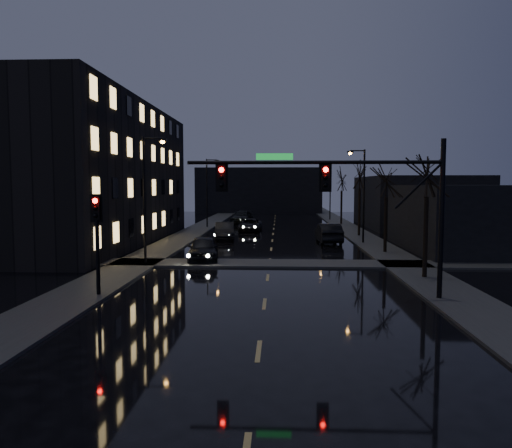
# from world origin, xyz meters

# --- Properties ---
(ground) EXTENTS (160.00, 160.00, 0.00)m
(ground) POSITION_xyz_m (0.00, 0.00, 0.00)
(ground) COLOR black
(ground) RESTS_ON ground
(sidewalk_left) EXTENTS (3.00, 140.00, 0.12)m
(sidewalk_left) POSITION_xyz_m (-8.50, 35.00, 0.06)
(sidewalk_left) COLOR #2D2D2B
(sidewalk_left) RESTS_ON ground
(sidewalk_right) EXTENTS (3.00, 140.00, 0.12)m
(sidewalk_right) POSITION_xyz_m (8.50, 35.00, 0.06)
(sidewalk_right) COLOR #2D2D2B
(sidewalk_right) RESTS_ON ground
(sidewalk_cross) EXTENTS (40.00, 3.00, 0.12)m
(sidewalk_cross) POSITION_xyz_m (0.00, 18.50, 0.06)
(sidewalk_cross) COLOR #2D2D2B
(sidewalk_cross) RESTS_ON ground
(apartment_block) EXTENTS (12.00, 30.00, 12.00)m
(apartment_block) POSITION_xyz_m (-16.50, 30.00, 6.00)
(apartment_block) COLOR black
(apartment_block) RESTS_ON ground
(commercial_right_near) EXTENTS (10.00, 14.00, 5.00)m
(commercial_right_near) POSITION_xyz_m (15.50, 26.00, 2.50)
(commercial_right_near) COLOR black
(commercial_right_near) RESTS_ON ground
(commercial_right_far) EXTENTS (12.00, 18.00, 6.00)m
(commercial_right_far) POSITION_xyz_m (17.00, 48.00, 3.00)
(commercial_right_far) COLOR black
(commercial_right_far) RESTS_ON ground
(far_block) EXTENTS (22.00, 10.00, 8.00)m
(far_block) POSITION_xyz_m (-3.00, 78.00, 4.00)
(far_block) COLOR black
(far_block) RESTS_ON ground
(signal_mast) EXTENTS (11.11, 0.41, 7.00)m
(signal_mast) POSITION_xyz_m (3.85, 9.00, 4.87)
(signal_mast) COLOR black
(signal_mast) RESTS_ON ground
(signal_pole_left) EXTENTS (0.35, 0.41, 4.53)m
(signal_pole_left) POSITION_xyz_m (-7.50, 8.99, 3.01)
(signal_pole_left) COLOR black
(signal_pole_left) RESTS_ON ground
(tree_near) EXTENTS (3.52, 3.52, 8.08)m
(tree_near) POSITION_xyz_m (8.40, 14.00, 6.22)
(tree_near) COLOR black
(tree_near) RESTS_ON ground
(tree_mid_a) EXTENTS (3.30, 3.30, 7.58)m
(tree_mid_a) POSITION_xyz_m (8.40, 24.00, 5.83)
(tree_mid_a) COLOR black
(tree_mid_a) RESTS_ON ground
(tree_mid_b) EXTENTS (3.74, 3.74, 8.59)m
(tree_mid_b) POSITION_xyz_m (8.40, 36.00, 6.61)
(tree_mid_b) COLOR black
(tree_mid_b) RESTS_ON ground
(tree_far) EXTENTS (3.43, 3.43, 7.88)m
(tree_far) POSITION_xyz_m (8.40, 50.00, 6.06)
(tree_far) COLOR black
(tree_far) RESTS_ON ground
(streetlight_l_near) EXTENTS (1.53, 0.28, 8.00)m
(streetlight_l_near) POSITION_xyz_m (-7.58, 18.00, 4.77)
(streetlight_l_near) COLOR black
(streetlight_l_near) RESTS_ON ground
(streetlight_l_far) EXTENTS (1.53, 0.28, 8.00)m
(streetlight_l_far) POSITION_xyz_m (-7.58, 45.00, 4.77)
(streetlight_l_far) COLOR black
(streetlight_l_far) RESTS_ON ground
(streetlight_r_mid) EXTENTS (1.53, 0.28, 8.00)m
(streetlight_r_mid) POSITION_xyz_m (7.58, 30.00, 4.77)
(streetlight_r_mid) COLOR black
(streetlight_r_mid) RESTS_ON ground
(streetlight_r_far) EXTENTS (1.53, 0.28, 8.00)m
(streetlight_r_far) POSITION_xyz_m (7.58, 58.00, 4.77)
(streetlight_r_far) COLOR black
(streetlight_r_far) RESTS_ON ground
(oncoming_car_a) EXTENTS (2.42, 4.96, 1.63)m
(oncoming_car_a) POSITION_xyz_m (-4.39, 19.79, 0.81)
(oncoming_car_a) COLOR black
(oncoming_car_a) RESTS_ON ground
(oncoming_car_b) EXTENTS (2.13, 4.93, 1.58)m
(oncoming_car_b) POSITION_xyz_m (-4.38, 32.65, 0.79)
(oncoming_car_b) COLOR black
(oncoming_car_b) RESTS_ON ground
(oncoming_car_c) EXTENTS (2.49, 5.01, 1.36)m
(oncoming_car_c) POSITION_xyz_m (-2.50, 40.85, 0.68)
(oncoming_car_c) COLOR black
(oncoming_car_c) RESTS_ON ground
(oncoming_car_d) EXTENTS (2.95, 5.83, 1.62)m
(oncoming_car_d) POSITION_xyz_m (-4.27, 52.11, 0.81)
(oncoming_car_d) COLOR black
(oncoming_car_d) RESTS_ON ground
(lead_car) EXTENTS (2.07, 5.26, 1.70)m
(lead_car) POSITION_xyz_m (4.89, 30.34, 0.85)
(lead_car) COLOR black
(lead_car) RESTS_ON ground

